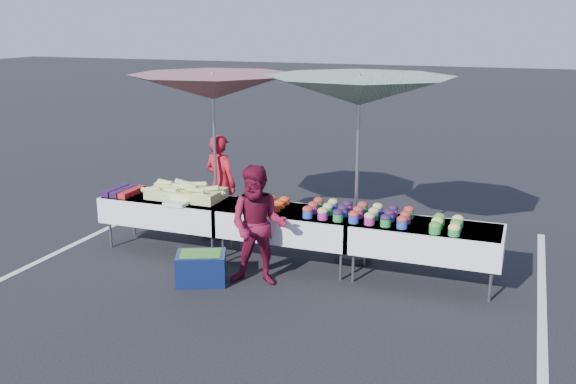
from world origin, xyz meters
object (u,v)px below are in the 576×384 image
(table_right, at_px, (425,238))
(umbrella_right, at_px, (359,92))
(table_left, at_px, (170,209))
(umbrella_left, at_px, (213,88))
(vendor, at_px, (221,184))
(customer, at_px, (258,226))
(table_center, at_px, (288,222))
(storage_bin, at_px, (201,267))

(table_right, distance_m, umbrella_right, 2.03)
(table_left, distance_m, umbrella_right, 3.14)
(umbrella_left, bearing_deg, umbrella_right, -6.69)
(vendor, height_order, customer, vendor)
(table_center, bearing_deg, table_left, 180.00)
(customer, bearing_deg, storage_bin, -171.14)
(table_left, xyz_separation_m, storage_bin, (1.02, -0.99, -0.38))
(customer, xyz_separation_m, umbrella_right, (0.91, 1.22, 1.53))
(table_left, height_order, storage_bin, table_left)
(table_left, height_order, table_center, same)
(table_right, distance_m, vendor, 3.39)
(table_left, bearing_deg, umbrella_left, 63.20)
(umbrella_left, distance_m, storage_bin, 2.73)
(umbrella_right, height_order, storage_bin, umbrella_right)
(storage_bin, bearing_deg, umbrella_left, 86.98)
(table_left, distance_m, storage_bin, 1.47)
(table_right, bearing_deg, umbrella_right, 154.98)
(vendor, height_order, storage_bin, vendor)
(table_left, xyz_separation_m, table_right, (3.60, 0.00, 0.00))
(table_center, height_order, umbrella_right, umbrella_right)
(vendor, xyz_separation_m, umbrella_right, (2.25, -0.46, 1.52))
(table_left, relative_size, storage_bin, 2.56)
(table_right, bearing_deg, storage_bin, -159.10)
(customer, bearing_deg, table_right, 11.11)
(table_right, relative_size, umbrella_right, 0.61)
(vendor, bearing_deg, table_left, 84.12)
(table_left, relative_size, umbrella_right, 0.61)
(storage_bin, bearing_deg, customer, -4.56)
(table_center, height_order, vendor, vendor)
(table_right, xyz_separation_m, vendor, (-3.25, 0.93, 0.18))
(vendor, bearing_deg, storage_bin, 123.95)
(customer, height_order, storage_bin, customer)
(umbrella_left, height_order, storage_bin, umbrella_left)
(table_left, bearing_deg, storage_bin, -44.07)
(table_center, xyz_separation_m, vendor, (-1.45, 0.93, 0.18))
(table_right, bearing_deg, table_center, 180.00)
(vendor, bearing_deg, customer, 143.37)
(table_center, bearing_deg, umbrella_left, 153.03)
(table_right, distance_m, customer, 2.06)
(customer, height_order, umbrella_left, umbrella_left)
(table_center, relative_size, customer, 1.24)
(vendor, distance_m, umbrella_right, 2.76)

